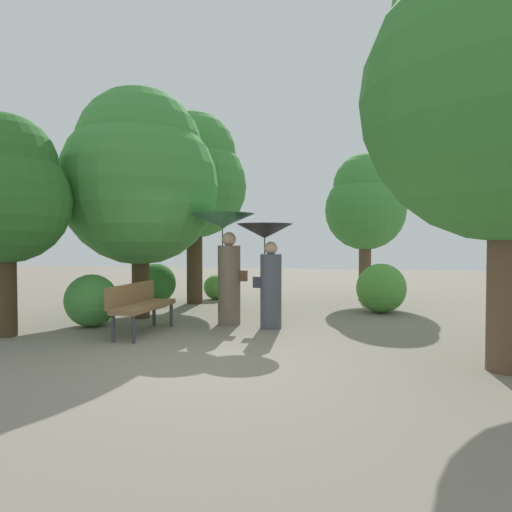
# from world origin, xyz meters

# --- Properties ---
(ground_plane) EXTENTS (40.00, 40.00, 0.00)m
(ground_plane) POSITION_xyz_m (0.00, 0.00, 0.00)
(ground_plane) COLOR gray
(person_left) EXTENTS (1.20, 1.20, 2.05)m
(person_left) POSITION_xyz_m (-0.48, 2.55, 1.44)
(person_left) COLOR #6B5B4C
(person_left) RESTS_ON ground
(person_right) EXTENTS (1.00, 1.00, 1.85)m
(person_right) POSITION_xyz_m (0.35, 2.34, 1.28)
(person_right) COLOR #474C56
(person_right) RESTS_ON ground
(park_bench) EXTENTS (0.56, 1.52, 0.83)m
(park_bench) POSITION_xyz_m (-1.65, 1.44, 0.51)
(park_bench) COLOR #38383D
(park_bench) RESTS_ON ground
(tree_near_left) EXTENTS (2.01, 2.01, 3.58)m
(tree_near_left) POSITION_xyz_m (-3.66, 0.82, 2.37)
(tree_near_left) COLOR #42301E
(tree_near_left) RESTS_ON ground
(tree_near_right) EXTENTS (3.44, 3.44, 5.47)m
(tree_near_right) POSITION_xyz_m (3.56, 0.29, 3.51)
(tree_near_right) COLOR brown
(tree_near_right) RESTS_ON ground
(tree_mid_left) EXTENTS (3.12, 3.12, 4.58)m
(tree_mid_left) POSITION_xyz_m (-2.33, 2.87, 2.86)
(tree_mid_left) COLOR #42301E
(tree_mid_left) RESTS_ON ground
(tree_mid_right) EXTENTS (2.08, 2.08, 3.83)m
(tree_mid_right) POSITION_xyz_m (2.22, 6.51, 2.56)
(tree_mid_right) COLOR brown
(tree_mid_right) RESTS_ON ground
(tree_far_back) EXTENTS (2.59, 2.59, 4.74)m
(tree_far_back) POSITION_xyz_m (-1.97, 5.12, 3.16)
(tree_far_back) COLOR #42301E
(tree_far_back) RESTS_ON ground
(bush_path_left) EXTENTS (0.65, 0.65, 0.65)m
(bush_path_left) POSITION_xyz_m (-1.67, 5.97, 0.32)
(bush_path_left) COLOR #4C9338
(bush_path_left) RESTS_ON ground
(bush_path_right) EXTENTS (1.06, 1.06, 1.06)m
(bush_path_right) POSITION_xyz_m (2.47, 4.48, 0.53)
(bush_path_right) COLOR #4C9338
(bush_path_right) RESTS_ON ground
(bush_behind_bench) EXTENTS (0.99, 0.99, 0.99)m
(bush_behind_bench) POSITION_xyz_m (-2.93, 4.97, 0.49)
(bush_behind_bench) COLOR #2D6B28
(bush_behind_bench) RESTS_ON ground
(bush_far_side) EXTENTS (0.94, 0.94, 0.94)m
(bush_far_side) POSITION_xyz_m (-2.80, 1.85, 0.47)
(bush_far_side) COLOR #428C3D
(bush_far_side) RESTS_ON ground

